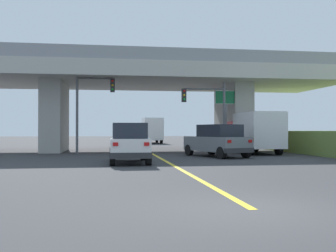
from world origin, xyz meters
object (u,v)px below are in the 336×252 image
suv_lead (129,143)px  traffic_signal_farside (89,100)px  highway_sign (226,105)px  semi_truck_distant (152,130)px  suv_crossing (217,141)px  traffic_signal_nearside (209,107)px  sedan_oncoming (135,137)px  box_truck (254,132)px

suv_lead → traffic_signal_farside: 9.08m
highway_sign → semi_truck_distant: bearing=99.2°
suv_lead → suv_crossing: (5.70, 3.99, 0.01)m
traffic_signal_nearside → highway_sign: bearing=40.7°
suv_lead → traffic_signal_nearside: bearing=51.8°
sedan_oncoming → traffic_signal_farside: (-3.93, -11.59, 2.78)m
sedan_oncoming → suv_crossing: bearing=-75.3°
traffic_signal_farside → semi_truck_distant: (6.78, 22.64, -2.13)m
sedan_oncoming → highway_sign: highway_sign is taller
traffic_signal_nearside → suv_lead: bearing=-128.2°
suv_crossing → traffic_signal_nearside: traffic_signal_nearside is taller
sedan_oncoming → highway_sign: size_ratio=0.95×
suv_lead → sedan_oncoming: size_ratio=0.93×
highway_sign → semi_truck_distant: 22.01m
suv_crossing → traffic_signal_farside: bearing=133.0°
suv_crossing → sedan_oncoming: (-4.17, 15.90, -0.00)m
suv_lead → highway_sign: highway_sign is taller
suv_crossing → semi_truck_distant: semi_truck_distant is taller
box_truck → suv_lead: bearing=-142.6°
suv_lead → suv_crossing: 6.96m
traffic_signal_nearside → semi_truck_distant: (-1.78, 23.12, -1.69)m
suv_crossing → traffic_signal_nearside: (0.45, 3.83, 2.34)m
suv_crossing → box_truck: (3.60, 3.11, 0.52)m
suv_lead → traffic_signal_farside: (-2.41, 8.30, 2.78)m
suv_crossing → traffic_signal_farside: traffic_signal_farside is taller
semi_truck_distant → traffic_signal_farside: bearing=-106.7°
sedan_oncoming → semi_truck_distant: (2.85, 11.05, 0.65)m
suv_crossing → sedan_oncoming: bearing=85.7°
semi_truck_distant → suv_crossing: bearing=-87.2°
box_truck → traffic_signal_farside: traffic_signal_farside is taller
box_truck → traffic_signal_nearside: (-3.15, 0.72, 1.82)m
box_truck → suv_crossing: bearing=-139.2°
sedan_oncoming → traffic_signal_nearside: traffic_signal_nearside is taller
box_truck → semi_truck_distant: 24.35m
suv_lead → traffic_signal_nearside: traffic_signal_nearside is taller
semi_truck_distant → suv_lead: bearing=-98.0°
traffic_signal_farside → semi_truck_distant: 23.73m
traffic_signal_nearside → semi_truck_distant: bearing=94.4°
suv_lead → highway_sign: (7.88, 9.31, 2.63)m
traffic_signal_farside → semi_truck_distant: traffic_signal_farside is taller
box_truck → traffic_signal_farside: bearing=174.1°
suv_lead → box_truck: (9.30, 7.10, 0.53)m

